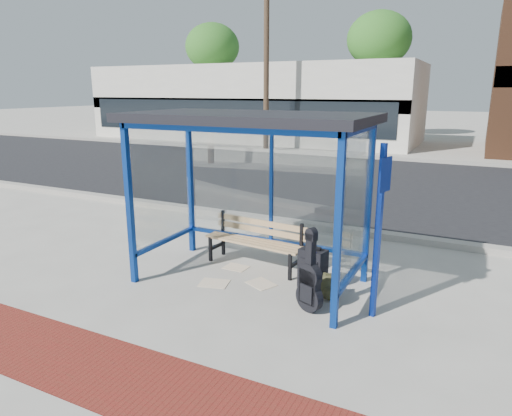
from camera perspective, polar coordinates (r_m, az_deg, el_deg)
The scene contains 19 objects.
ground at distance 6.77m, azimuth -0.83°, elevation -9.12°, with size 120.00×120.00×0.00m, color #B2ADA0.
brick_paver_strip at distance 4.88m, azimuth -15.75°, elevation -19.80°, with size 60.00×1.00×0.01m, color maroon.
curb_near at distance 9.27m, azimuth 7.36°, elevation -2.23°, with size 60.00×0.25×0.12m, color gray.
street_asphalt at distance 14.07m, azimuth 14.19°, elevation 2.99°, with size 60.00×10.00×0.00m, color black.
curb_far at distance 19.01m, azimuth 17.54°, elevation 5.86°, with size 60.00×0.25×0.12m, color gray.
far_sidewalk at distance 20.88m, azimuth 18.37°, elevation 6.36°, with size 60.00×4.00×0.01m, color #B2ADA0.
bus_shelter at distance 6.29m, azimuth -0.60°, elevation 8.66°, with size 3.30×1.80×2.42m.
storefront_white at distance 26.32m, azimuth -0.46°, elevation 13.00°, with size 18.00×6.04×4.00m.
tree_left at distance 32.37m, azimuth -5.48°, elevation 19.35°, with size 3.60×3.60×7.03m.
tree_mid at distance 28.26m, azimuth 15.14°, elevation 19.65°, with size 3.60×3.60×7.03m.
utility_pole_west at distance 20.92m, azimuth 1.31°, elevation 18.37°, with size 1.60×0.24×8.00m.
bench at distance 7.19m, azimuth 0.02°, elevation -3.90°, with size 1.68×0.56×0.78m.
guitar_bag at distance 5.81m, azimuth 6.75°, elevation -9.31°, with size 0.39×0.25×1.03m.
suitcase at distance 6.46m, azimuth 7.09°, elevation -7.60°, with size 0.41×0.31×0.64m.
backpack at distance 6.23m, azimuth 9.09°, elevation -9.80°, with size 0.35×0.34×0.35m.
sign_post at distance 5.55m, azimuth 15.15°, elevation -1.81°, with size 0.12×0.26×2.14m.
newspaper_a at distance 7.26m, azimuth -2.52°, elevation -7.42°, with size 0.36×0.29×0.01m, color white.
newspaper_b at distance 6.72m, azimuth -5.26°, elevation -9.34°, with size 0.41×0.32×0.01m, color white.
newspaper_c at distance 6.67m, azimuth 0.66°, elevation -9.45°, with size 0.39×0.31×0.01m, color white.
Camera 1 is at (2.83, -5.51, 2.72)m, focal length 32.00 mm.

